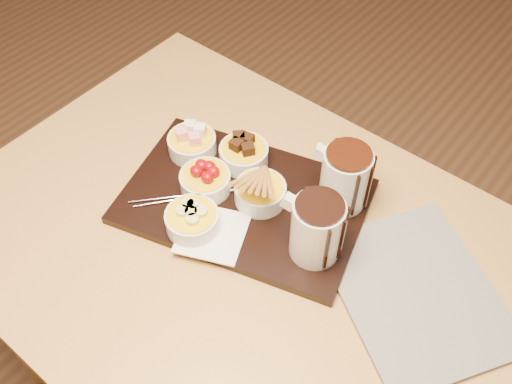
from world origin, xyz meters
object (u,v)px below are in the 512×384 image
Objects in this scene: dining_table at (260,282)px; serving_board at (244,201)px; pitcher_milk_chocolate at (345,179)px; bowl_strawberries at (205,181)px; pitcher_dark_chocolate at (317,229)px; newspaper at (417,292)px.

serving_board is at bearing 144.26° from dining_table.
bowl_strawberries is at bearing -163.61° from pitcher_milk_chocolate.
pitcher_dark_chocolate reaches higher than dining_table.
bowl_strawberries is 0.25m from pitcher_dark_chocolate.
pitcher_dark_chocolate is at bearing 3.33° from bowl_strawberries.
newspaper is at bearing -1.33° from pitcher_dark_chocolate.
pitcher_dark_chocolate reaches higher than serving_board.
pitcher_dark_chocolate is at bearing 37.57° from dining_table.
bowl_strawberries reaches higher than dining_table.
dining_table is at bearing -51.73° from serving_board.
bowl_strawberries is 0.80× the size of pitcher_milk_chocolate.
serving_board is at bearing -142.15° from newspaper.
pitcher_milk_chocolate is (-0.03, 0.13, 0.00)m from pitcher_dark_chocolate.
dining_table is 12.00× the size of bowl_strawberries.
pitcher_dark_chocolate is 0.21m from newspaper.
pitcher_dark_chocolate reaches higher than bowl_strawberries.
serving_board is 0.36m from newspaper.
bowl_strawberries is (-0.08, -0.03, 0.03)m from serving_board.
pitcher_dark_chocolate is at bearing -94.40° from pitcher_milk_chocolate.
dining_table is at bearing -14.23° from bowl_strawberries.
serving_board is 0.08m from bowl_strawberries.
newspaper is at bearing -10.22° from serving_board.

